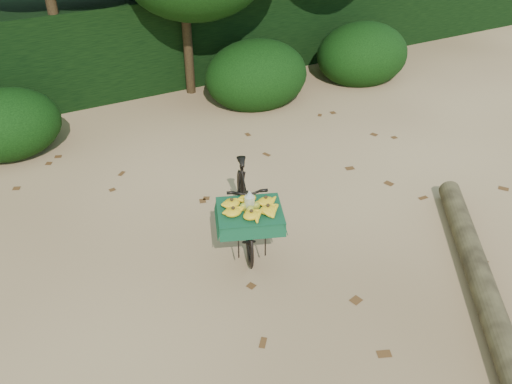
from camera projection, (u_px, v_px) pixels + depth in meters
ground at (307, 247)px, 6.91m from camera, size 80.00×80.00×0.00m
vendor_bicycle at (245, 205)px, 6.77m from camera, size 1.18×1.86×1.03m
fallen_log at (483, 286)px, 6.12m from camera, size 2.41×3.47×0.29m
hedge_backdrop at (146, 37)px, 11.05m from camera, size 26.00×1.80×1.80m
bush_clumps at (208, 88)px, 10.02m from camera, size 8.80×1.70×0.90m
leaf_litter at (282, 219)px, 7.39m from camera, size 7.00×7.30×0.01m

